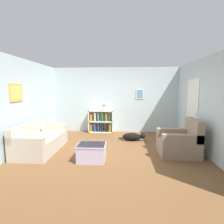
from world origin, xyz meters
The scene contains 10 objects.
ground_plane centered at (0.00, 0.00, 0.00)m, with size 14.00×14.00×0.00m, color brown.
wall_back centered at (0.00, 2.25, 1.30)m, with size 5.60×0.13×2.60m.
wall_left centered at (-2.55, 0.00, 1.30)m, with size 0.13×5.00×2.60m.
wall_right centered at (2.55, 0.02, 1.29)m, with size 0.16×5.00×2.60m.
couch centered at (-2.02, -0.19, 0.29)m, with size 0.90×1.79×0.80m.
bookshelf centered at (-0.56, 2.05, 0.43)m, with size 0.99×0.30×0.90m.
recliner_chair centered at (1.86, -0.26, 0.34)m, with size 0.98×0.85×0.97m.
coffee_table centered at (-0.42, -0.79, 0.22)m, with size 0.67×0.56×0.41m.
dog centered at (0.69, 0.93, 0.14)m, with size 0.93×0.24×0.27m.
vase centered at (-0.42, 2.03, 1.05)m, with size 0.13×0.13×0.28m.
Camera 1 is at (0.34, -4.86, 1.74)m, focal length 28.00 mm.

